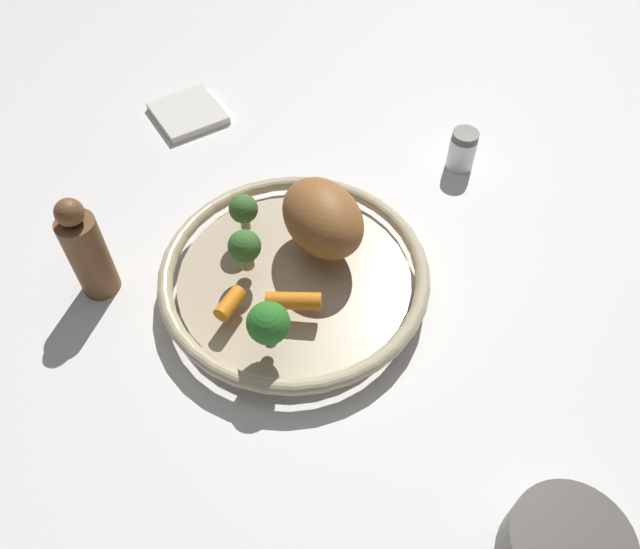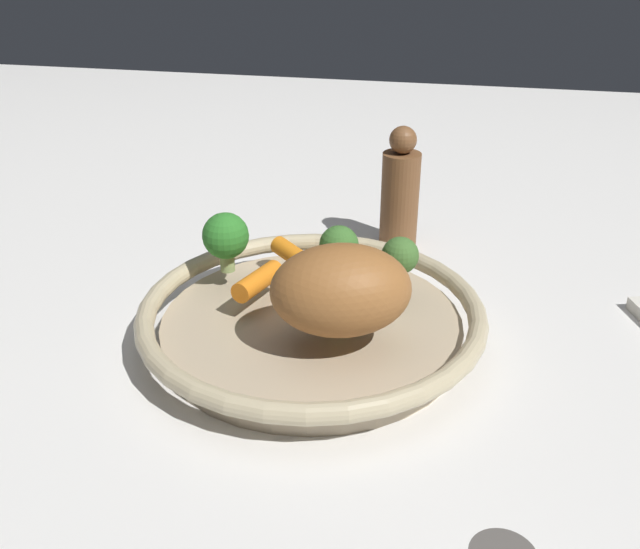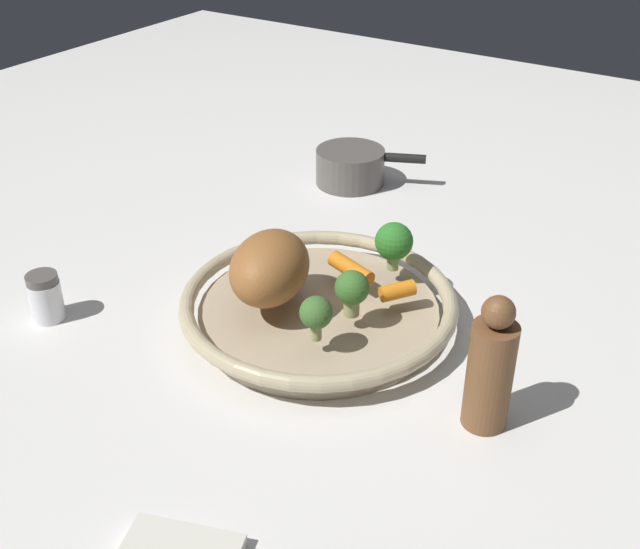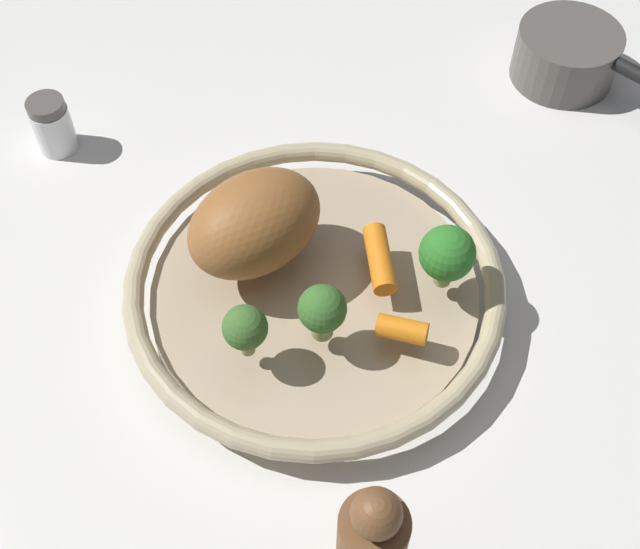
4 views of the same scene
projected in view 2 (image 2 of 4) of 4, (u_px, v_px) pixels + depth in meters
The scene contains 9 objects.
ground_plane at pixel (312, 339), 0.74m from camera, with size 2.59×2.59×0.00m, color silver.
serving_bowl at pixel (312, 319), 0.73m from camera, with size 0.36×0.36×0.05m.
roast_chicken_piece at pixel (341, 290), 0.65m from camera, with size 0.13×0.10×0.09m, color #955C2D.
baby_carrot_left at pixel (289, 252), 0.80m from camera, with size 0.02×0.02×0.04m, color orange.
baby_carrot_center at pixel (258, 281), 0.73m from camera, with size 0.02×0.02×0.07m, color orange.
broccoli_floret_mid at pixel (400, 257), 0.73m from camera, with size 0.04×0.04×0.06m.
broccoli_floret_large at pixel (226, 237), 0.76m from camera, with size 0.05×0.05×0.07m.
broccoli_floret_small at pixel (339, 247), 0.75m from camera, with size 0.04×0.04×0.06m.
pepper_mill at pixel (400, 193), 0.92m from camera, with size 0.05×0.05×0.16m.
Camera 2 is at (-0.14, 0.61, 0.40)m, focal length 39.18 mm.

